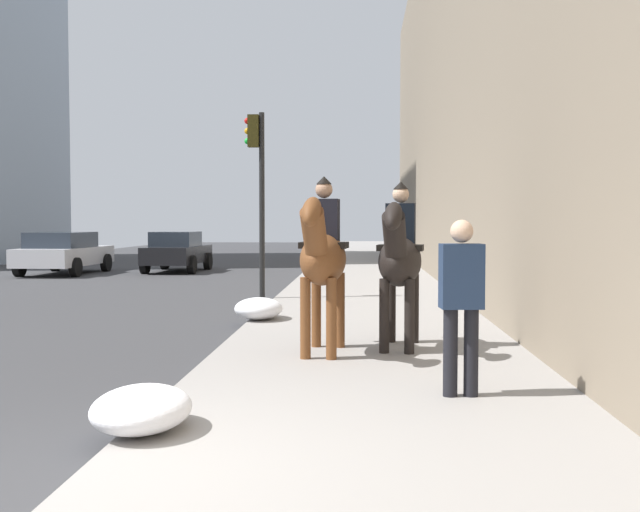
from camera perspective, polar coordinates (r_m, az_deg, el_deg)
sidewalk_slab at (r=5.13m, az=4.66°, el=-17.28°), size 120.00×4.09×0.12m
mounted_horse_near at (r=9.58m, az=0.19°, el=-0.01°), size 2.15×0.69×2.26m
mounted_horse_far at (r=10.03m, az=6.00°, el=-0.15°), size 2.15×0.76×2.21m
pedestrian_greeting at (r=7.39m, az=10.57°, el=-2.92°), size 0.29×0.42×1.70m
car_near_lane at (r=27.30m, az=-18.70°, el=0.29°), size 4.51×2.18×1.44m
car_far_lane at (r=27.57m, az=-10.69°, el=0.36°), size 3.88×1.96×1.44m
traffic_light_near_curb at (r=16.70m, az=-4.68°, el=5.96°), size 0.20×0.44×4.17m
snow_pile_near at (r=6.37m, az=-13.27°, el=-11.12°), size 1.03×0.79×0.36m
snow_pile_far at (r=13.12m, az=-4.64°, el=-3.95°), size 1.07×0.82×0.37m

